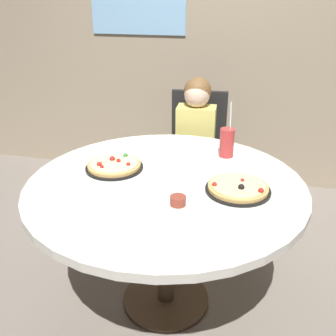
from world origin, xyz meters
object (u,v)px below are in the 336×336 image
Objects in this scene: pizza_veggie at (114,166)px; pizza_cheese at (238,188)px; chair_wooden at (197,150)px; sauce_bowl at (178,201)px; plate_small at (183,151)px; diner_child at (194,166)px; dining_table at (166,197)px; soda_cup at (227,142)px.

pizza_veggie and pizza_cheese have the same top height.
chair_wooden is 1.07m from pizza_cheese.
plate_small is at bearing 99.81° from sauce_bowl.
sauce_bowl is (0.10, -0.99, 0.29)m from diner_child.
sauce_bowl is 0.39× the size of plate_small.
dining_table is 19.24× the size of sauce_bowl.
chair_wooden is 5.28× the size of plate_small.
sauce_bowl is at bearing -62.38° from dining_table.
sauce_bowl is 0.60m from plate_small.
diner_child is 6.01× the size of plate_small.
sauce_bowl is (-0.15, -0.59, -0.06)m from soda_cup.
pizza_cheese is at bearing -66.83° from diner_child.
soda_cup reaches higher than dining_table.
plate_small is at bearing 46.23° from pizza_veggie.
diner_child is 0.92m from pizza_cheese.
diner_child is at bearing 95.82° from sauce_bowl.
soda_cup reaches higher than pizza_veggie.
chair_wooden reaches higher than dining_table.
soda_cup is (0.25, -0.40, 0.35)m from diner_child.
diner_child is 15.46× the size of sauce_bowl.
dining_table is 0.36m from pizza_cheese.
diner_child is 0.58m from soda_cup.
sauce_bowl is at bearing -103.99° from soda_cup.
dining_table is 0.81m from diner_child.
dining_table is at bearing -90.34° from diner_child.
pizza_veggie is at bearing 144.71° from sauce_bowl.
sauce_bowl is at bearing -84.18° from diner_child.
diner_child is 3.62× the size of pizza_veggie.
pizza_veggie is (-0.30, 0.08, 0.10)m from dining_table.
pizza_veggie is at bearing 171.18° from pizza_cheese.
plate_small is (0.01, -0.57, 0.22)m from chair_wooden.
soda_cup is at bearing 103.38° from pizza_cheese.
soda_cup is (0.25, 0.39, 0.17)m from dining_table.
pizza_veggie is 0.65m from pizza_cheese.
plate_small is (-0.25, 0.01, -0.08)m from soda_cup.
sauce_bowl is at bearing -35.29° from pizza_veggie.
pizza_veggie is 0.43m from plate_small.
pizza_cheese is 0.98× the size of soda_cup.
diner_child is at bearing 121.87° from soda_cup.
chair_wooden is 3.09× the size of soda_cup.
pizza_veggie is at bearing 164.43° from dining_table.
diner_child is 0.48m from plate_small.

